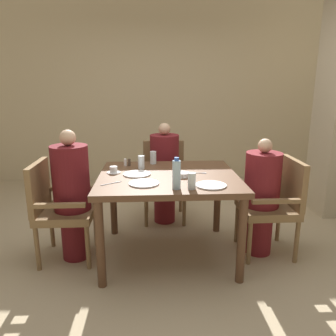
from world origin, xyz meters
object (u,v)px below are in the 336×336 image
at_px(plate_main_right, 137,174).
at_px(glass_tall_mid, 192,181).
at_px(chair_far_side, 164,176).
at_px(bowl_small, 183,175).
at_px(teacup_with_saucer, 114,170).
at_px(glass_tall_near, 141,162).
at_px(plate_main_left, 144,183).
at_px(chair_right_side, 275,201).
at_px(chair_left_side, 57,205).
at_px(glass_tall_far, 153,158).
at_px(water_bottle, 177,174).
at_px(diner_in_right_chair, 261,196).
at_px(plate_dessert_center, 211,185).
at_px(diner_in_far_chair, 165,172).
at_px(diner_in_left_chair, 72,194).

height_order(plate_main_right, glass_tall_mid, glass_tall_mid).
relative_size(chair_far_side, bowl_small, 7.56).
bearing_deg(teacup_with_saucer, glass_tall_near, 27.88).
relative_size(chair_far_side, plate_main_left, 3.66).
distance_m(chair_right_side, teacup_with_saucer, 1.51).
bearing_deg(chair_left_side, teacup_with_saucer, 10.88).
bearing_deg(bowl_small, chair_right_side, 4.20).
height_order(chair_far_side, glass_tall_far, same).
xyz_separation_m(chair_far_side, water_bottle, (0.04, -1.30, 0.38)).
distance_m(diner_in_right_chair, plate_dessert_center, 0.67).
bearing_deg(plate_main_right, chair_far_side, 72.57).
relative_size(diner_in_right_chair, bowl_small, 9.16).
height_order(teacup_with_saucer, water_bottle, water_bottle).
xyz_separation_m(chair_right_side, teacup_with_saucer, (-1.47, 0.10, 0.29)).
bearing_deg(glass_tall_far, chair_right_side, -20.96).
relative_size(chair_right_side, glass_tall_far, 7.08).
relative_size(teacup_with_saucer, bowl_small, 1.06).
height_order(diner_in_right_chair, glass_tall_mid, diner_in_right_chair).
xyz_separation_m(diner_in_far_chair, plate_main_left, (-0.21, -1.03, 0.19)).
bearing_deg(diner_in_left_chair, diner_in_right_chair, 0.00).
distance_m(chair_far_side, diner_in_right_chair, 1.25).
relative_size(diner_in_far_chair, plate_main_left, 4.65).
bearing_deg(diner_in_right_chair, plate_main_left, -166.42).
relative_size(plate_main_right, teacup_with_saucer, 1.96).
relative_size(plate_main_right, glass_tall_near, 1.94).
bearing_deg(chair_far_side, glass_tall_near, -109.58).
xyz_separation_m(chair_left_side, diner_in_left_chair, (0.13, 0.00, 0.10)).
xyz_separation_m(chair_left_side, glass_tall_near, (0.74, 0.23, 0.33)).
bearing_deg(chair_left_side, diner_in_far_chair, 38.12).
height_order(chair_right_side, glass_tall_far, same).
relative_size(chair_right_side, plate_main_right, 3.66).
height_order(glass_tall_mid, glass_tall_far, same).
height_order(plate_dessert_center, glass_tall_mid, glass_tall_mid).
bearing_deg(diner_in_left_chair, glass_tall_mid, -21.73).
distance_m(chair_left_side, diner_in_far_chair, 1.26).
distance_m(plate_main_right, glass_tall_mid, 0.61).
bearing_deg(glass_tall_mid, plate_main_left, 158.40).
bearing_deg(diner_in_far_chair, diner_in_right_chair, -42.27).
bearing_deg(plate_main_right, glass_tall_near, 80.25).
bearing_deg(glass_tall_near, diner_in_left_chair, -159.62).
xyz_separation_m(chair_far_side, diner_in_right_chair, (0.85, -0.91, 0.05)).
xyz_separation_m(bowl_small, glass_tall_mid, (0.03, -0.34, 0.04)).
distance_m(plate_main_left, plate_main_right, 0.29).
distance_m(chair_far_side, glass_tall_near, 0.80).
xyz_separation_m(plate_main_right, teacup_with_saucer, (-0.21, 0.07, 0.02)).
bearing_deg(glass_tall_far, plate_main_right, -110.32).
xyz_separation_m(diner_in_right_chair, plate_dessert_center, (-0.53, -0.34, 0.22)).
bearing_deg(glass_tall_mid, chair_far_side, 96.83).
relative_size(diner_in_left_chair, plate_dessert_center, 4.81).
bearing_deg(chair_far_side, teacup_with_saucer, -121.05).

